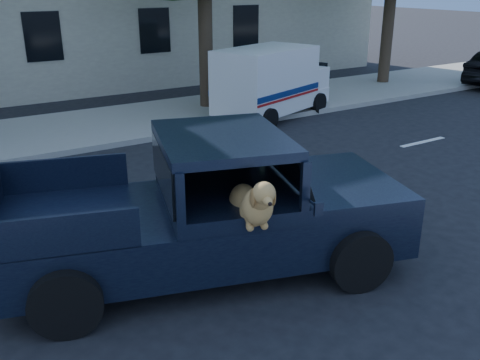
# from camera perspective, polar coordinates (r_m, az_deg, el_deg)

# --- Properties ---
(ground) EXTENTS (120.00, 120.00, 0.00)m
(ground) POSITION_cam_1_polar(r_m,az_deg,el_deg) (7.43, -1.37, -12.00)
(ground) COLOR black
(ground) RESTS_ON ground
(far_sidewalk) EXTENTS (60.00, 4.00, 0.15)m
(far_sidewalk) POSITION_cam_1_polar(r_m,az_deg,el_deg) (15.43, -19.30, 4.77)
(far_sidewalk) COLOR gray
(far_sidewalk) RESTS_ON ground
(lane_stripes) EXTENTS (21.60, 0.14, 0.01)m
(lane_stripes) POSITION_cam_1_polar(r_m,az_deg,el_deg) (10.96, -1.55, -0.74)
(lane_stripes) COLOR silver
(lane_stripes) RESTS_ON ground
(pickup_truck) EXTENTS (6.05, 3.76, 2.03)m
(pickup_truck) POSITION_cam_1_polar(r_m,az_deg,el_deg) (7.69, -4.43, -5.03)
(pickup_truck) COLOR black
(pickup_truck) RESTS_ON ground
(mail_truck) EXTENTS (4.21, 2.96, 2.11)m
(mail_truck) POSITION_cam_1_polar(r_m,az_deg,el_deg) (16.39, 3.29, 9.84)
(mail_truck) COLOR silver
(mail_truck) RESTS_ON ground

